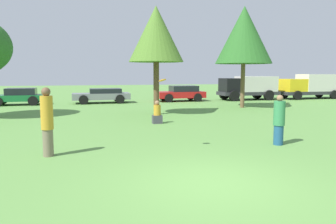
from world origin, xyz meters
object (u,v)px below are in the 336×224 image
Objects in this scene: tree_2 at (244,35)px; delivery_truck_black at (248,87)px; person_catcher at (279,120)px; parked_car_red at (181,93)px; tree_1 at (156,34)px; delivery_truck_yellow at (312,85)px; person_thrower at (47,121)px; parked_car_green at (19,96)px; parked_car_grey at (102,95)px; frisbee at (162,80)px; bystander_sitting at (157,114)px.

tree_2 is 7.80m from delivery_truck_black.
person_catcher is 0.40× the size of parked_car_red.
delivery_truck_black is (10.03, 8.28, -3.34)m from tree_1.
person_catcher is 0.26× the size of delivery_truck_yellow.
tree_1 reaches higher than parked_car_red.
delivery_truck_black is (7.67, 17.13, 0.36)m from person_catcher.
person_thrower reaches higher than parked_car_green.
delivery_truck_yellow is (9.98, 5.87, -3.69)m from tree_2.
tree_2 is 16.98m from parked_car_green.
tree_2 is 7.82m from parked_car_red.
person_catcher is 17.73m from parked_car_grey.
person_catcher reaches higher than parked_car_grey.
parked_car_green is (-7.31, 16.89, -1.49)m from frisbee.
delivery_truck_yellow is (14.17, 17.10, 0.41)m from person_catcher.
frisbee is at bearing 2.71° from person_catcher.
frisbee is (-3.97, -0.09, 1.33)m from person_catcher.
frisbee is at bearing -125.78° from tree_2.
person_thrower reaches higher than parked_car_red.
tree_2 reaches higher than bystander_sitting.
parked_car_grey is (-2.14, 11.47, 0.20)m from bystander_sitting.
parked_car_red is 12.70m from delivery_truck_yellow.
tree_2 reaches higher than person_thrower.
frisbee reaches higher than parked_car_red.
delivery_truck_yellow is at bearing 34.06° from bystander_sitting.
parked_car_grey is 12.81m from delivery_truck_black.
bystander_sitting is at bearing -141.41° from tree_2.
frisbee is 0.04× the size of tree_1.
parked_car_grey is at bearing 179.62° from parked_car_green.
tree_1 is at bearing 24.51° from delivery_truck_yellow.
tree_2 is at bearing 112.31° from parked_car_red.
frisbee is at bearing 70.50° from parked_car_red.
tree_1 is at bearing 37.53° from delivery_truck_black.
person_catcher is at bearing -110.49° from tree_2.
frisbee is 25.01m from delivery_truck_yellow.
frisbee is 0.06× the size of parked_car_red.
delivery_truck_yellow is at bearing -128.30° from person_catcher.
tree_1 is (-2.36, 8.84, 3.70)m from person_catcher.
person_thrower is 0.32× the size of tree_1.
person_thrower is 0.51× the size of parked_car_green.
tree_1 reaches higher than parked_car_green.
tree_2 reaches higher than person_catcher.
person_catcher is at bearing -75.08° from tree_1.
frisbee is 20.80m from delivery_truck_black.
frisbee is (3.29, -0.27, 1.15)m from person_thrower.
delivery_truck_black is 0.85× the size of delivery_truck_yellow.
parked_car_red is (6.61, 0.25, 0.06)m from parked_car_grey.
tree_2 is 12.15m from delivery_truck_yellow.
delivery_truck_yellow is at bearing 177.41° from parked_car_red.
parked_car_green is 0.94× the size of parked_car_red.
delivery_truck_black reaches higher than parked_car_red.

